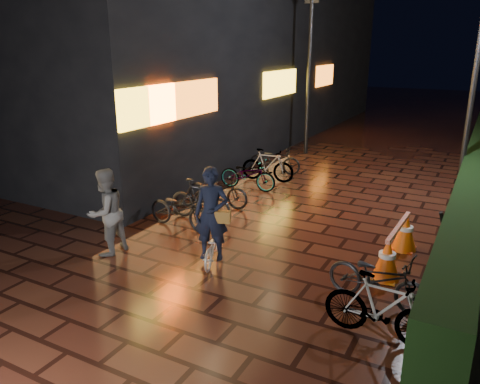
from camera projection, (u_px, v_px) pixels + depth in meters
The scene contains 11 objects.
ground at pixel (253, 269), 8.57m from camera, with size 80.00×80.00×0.00m, color #381911.
hedge at pixel (477, 168), 13.65m from camera, with size 0.70×20.00×1.00m, color black.
bystander_person at pixel (106, 212), 9.00m from camera, with size 0.83×0.65×1.71m, color #58585A.
storefront_block at pixel (181, 31), 21.15m from camera, with size 12.09×22.00×9.00m.
lamp_post_hedge at pixel (475, 78), 12.35m from camera, with size 0.53×0.24×5.63m.
lamp_post_sf at pixel (309, 68), 16.81m from camera, with size 0.54×0.16×5.68m.
cyclist at pixel (212, 228), 8.64m from camera, with size 0.83×1.38×1.87m.
traffic_barrier at pixel (397, 244), 8.71m from camera, with size 0.55×1.93×0.78m.
cart_assembly at pixel (454, 235), 8.77m from camera, with size 0.61×0.57×1.04m.
parked_bikes_storefront at pixel (236, 181), 12.51m from camera, with size 1.87×6.00×0.97m.
parked_bikes_hedge at pixel (380, 291), 6.90m from camera, with size 1.94×1.63×0.97m.
Camera 1 is at (3.45, -6.93, 3.94)m, focal length 35.00 mm.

